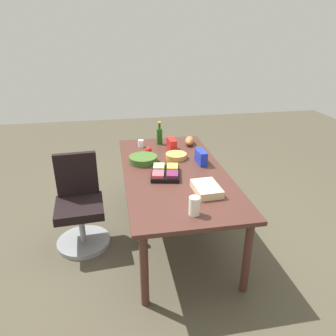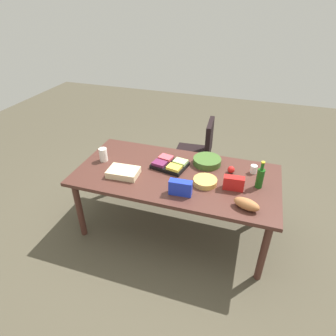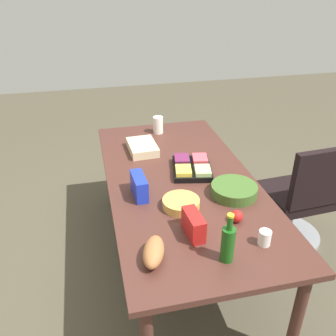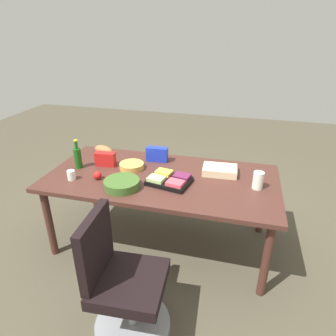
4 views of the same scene
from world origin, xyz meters
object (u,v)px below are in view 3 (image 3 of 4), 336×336
(salad_bowl, at_px, (234,190))
(fruit_platter, at_px, (192,167))
(mayo_jar, at_px, (158,125))
(sheet_cake, at_px, (142,147))
(bread_loaf, at_px, (154,252))
(office_chair, at_px, (297,205))
(wine_bottle, at_px, (228,243))
(apple_red, at_px, (237,216))
(paper_cup, at_px, (265,238))
(chip_bag_red, at_px, (193,225))
(conference_table, at_px, (181,188))
(chip_bowl, at_px, (181,203))
(chip_bag_blue, at_px, (139,186))

(salad_bowl, xyz_separation_m, fruit_platter, (0.38, 0.18, -0.00))
(mayo_jar, distance_m, sheet_cake, 0.40)
(sheet_cake, height_order, bread_loaf, bread_loaf)
(office_chair, distance_m, wine_bottle, 1.39)
(apple_red, xyz_separation_m, sheet_cake, (1.08, 0.40, -0.00))
(paper_cup, relative_size, chip_bag_red, 0.45)
(paper_cup, xyz_separation_m, wine_bottle, (-0.07, 0.25, 0.07))
(paper_cup, xyz_separation_m, apple_red, (0.23, 0.07, -0.01))
(salad_bowl, distance_m, bread_loaf, 0.81)
(conference_table, height_order, office_chair, office_chair)
(paper_cup, distance_m, apple_red, 0.24)
(chip_bowl, height_order, bread_loaf, bread_loaf)
(apple_red, relative_size, chip_bag_red, 0.38)
(office_chair, xyz_separation_m, sheet_cake, (0.52, 1.20, 0.42))
(sheet_cake, distance_m, bread_loaf, 1.29)
(mayo_jar, xyz_separation_m, bread_loaf, (-1.62, 0.36, -0.03))
(conference_table, relative_size, salad_bowl, 6.92)
(bread_loaf, bearing_deg, wine_bottle, -103.41)
(mayo_jar, height_order, chip_bag_blue, mayo_jar)
(conference_table, distance_m, chip_bag_red, 0.63)
(apple_red, relative_size, mayo_jar, 0.49)
(salad_bowl, distance_m, apple_red, 0.29)
(paper_cup, bearing_deg, chip_bowl, 38.60)
(office_chair, height_order, mayo_jar, office_chair)
(conference_table, relative_size, apple_red, 28.26)
(office_chair, distance_m, chip_bowl, 1.21)
(conference_table, relative_size, chip_bag_red, 10.74)
(chip_bag_blue, relative_size, chip_bag_red, 1.10)
(conference_table, relative_size, chip_bag_blue, 9.76)
(office_chair, distance_m, fruit_platter, 0.99)
(wine_bottle, bearing_deg, chip_bag_blue, 26.32)
(chip_bag_blue, bearing_deg, fruit_platter, -60.89)
(chip_bowl, bearing_deg, mayo_jar, -4.66)
(apple_red, height_order, chip_bag_blue, chip_bag_blue)
(chip_bowl, distance_m, wine_bottle, 0.54)
(salad_bowl, bearing_deg, office_chair, -68.93)
(sheet_cake, bearing_deg, chip_bag_blue, 168.77)
(fruit_platter, bearing_deg, wine_bottle, 174.73)
(chip_bowl, bearing_deg, salad_bowl, -81.63)
(salad_bowl, distance_m, sheet_cake, 0.94)
(wine_bottle, relative_size, chip_bag_red, 1.46)
(office_chair, relative_size, paper_cup, 10.75)
(mayo_jar, bearing_deg, salad_bowl, -165.88)
(wine_bottle, distance_m, chip_bag_red, 0.27)
(wine_bottle, height_order, sheet_cake, wine_bottle)
(conference_table, bearing_deg, wine_bottle, -178.44)
(paper_cup, relative_size, mayo_jar, 0.58)
(wine_bottle, height_order, chip_bag_red, wine_bottle)
(chip_bowl, bearing_deg, office_chair, -73.23)
(conference_table, distance_m, apple_red, 0.60)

